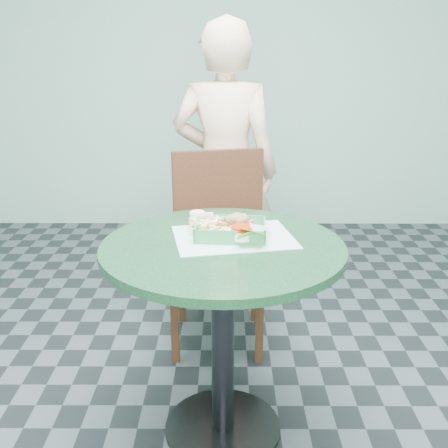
{
  "coord_description": "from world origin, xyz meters",
  "views": [
    {
      "loc": [
        0.01,
        -1.67,
        1.41
      ],
      "look_at": [
        0.0,
        0.1,
        0.81
      ],
      "focal_mm": 42.0,
      "sensor_mm": 36.0,
      "label": 1
    }
  ],
  "objects_px": {
    "diner_person": "(225,166)",
    "food_basket": "(231,238)",
    "cafe_table": "(223,294)",
    "sauce_ramekin": "(196,221)",
    "crab_sandwich": "(237,227)",
    "dining_chair": "(218,234)"
  },
  "relations": [
    {
      "from": "dining_chair",
      "to": "diner_person",
      "type": "height_order",
      "value": "diner_person"
    },
    {
      "from": "diner_person",
      "to": "food_basket",
      "type": "distance_m",
      "value": 1.0
    },
    {
      "from": "cafe_table",
      "to": "sauce_ramekin",
      "type": "bearing_deg",
      "value": 122.89
    },
    {
      "from": "food_basket",
      "to": "sauce_ramekin",
      "type": "bearing_deg",
      "value": 146.87
    },
    {
      "from": "dining_chair",
      "to": "sauce_ramekin",
      "type": "xyz_separation_m",
      "value": [
        -0.07,
        -0.6,
        0.27
      ]
    },
    {
      "from": "dining_chair",
      "to": "diner_person",
      "type": "relative_size",
      "value": 0.58
    },
    {
      "from": "diner_person",
      "to": "crab_sandwich",
      "type": "height_order",
      "value": "diner_person"
    },
    {
      "from": "cafe_table",
      "to": "diner_person",
      "type": "bearing_deg",
      "value": 89.79
    },
    {
      "from": "food_basket",
      "to": "crab_sandwich",
      "type": "relative_size",
      "value": 2.09
    },
    {
      "from": "dining_chair",
      "to": "food_basket",
      "type": "relative_size",
      "value": 3.81
    },
    {
      "from": "dining_chair",
      "to": "sauce_ramekin",
      "type": "distance_m",
      "value": 0.66
    },
    {
      "from": "diner_person",
      "to": "cafe_table",
      "type": "bearing_deg",
      "value": 100.6
    },
    {
      "from": "cafe_table",
      "to": "dining_chair",
      "type": "bearing_deg",
      "value": 92.23
    },
    {
      "from": "dining_chair",
      "to": "crab_sandwich",
      "type": "xyz_separation_m",
      "value": [
        0.08,
        -0.67,
        0.27
      ]
    },
    {
      "from": "cafe_table",
      "to": "food_basket",
      "type": "relative_size",
      "value": 3.43
    },
    {
      "from": "food_basket",
      "to": "crab_sandwich",
      "type": "height_order",
      "value": "crab_sandwich"
    },
    {
      "from": "cafe_table",
      "to": "food_basket",
      "type": "height_order",
      "value": "food_basket"
    },
    {
      "from": "dining_chair",
      "to": "diner_person",
      "type": "xyz_separation_m",
      "value": [
        0.03,
        0.32,
        0.27
      ]
    },
    {
      "from": "cafe_table",
      "to": "crab_sandwich",
      "type": "height_order",
      "value": "crab_sandwich"
    },
    {
      "from": "diner_person",
      "to": "sauce_ramekin",
      "type": "distance_m",
      "value": 0.92
    },
    {
      "from": "food_basket",
      "to": "sauce_ramekin",
      "type": "xyz_separation_m",
      "value": [
        -0.13,
        0.08,
        0.03
      ]
    },
    {
      "from": "sauce_ramekin",
      "to": "crab_sandwich",
      "type": "bearing_deg",
      "value": -23.69
    }
  ]
}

